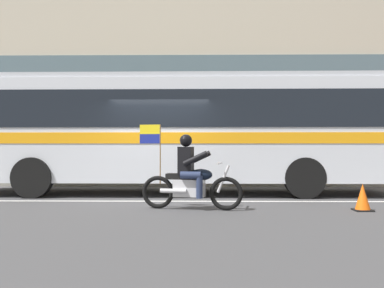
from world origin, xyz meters
name	(u,v)px	position (x,y,z in m)	size (l,w,h in m)	color
ground_plane	(159,198)	(0.00, 0.00, 0.00)	(60.00, 60.00, 0.00)	#3D3D3F
sidewalk_curb	(172,180)	(0.00, 5.10, 0.07)	(28.00, 3.80, 0.15)	gray
lane_center_stripe	(157,201)	(0.00, -0.60, 0.00)	(26.60, 0.14, 0.01)	silver
office_building_facade	(175,29)	(0.00, 7.39, 6.32)	(28.00, 0.89, 12.62)	#B2A893
transit_bus	(178,126)	(0.42, 1.19, 1.88)	(11.85, 2.70, 3.22)	silver
motorcycle_with_rider	(190,177)	(0.82, -1.94, 0.67)	(2.17, 0.71, 1.78)	black
fire_hydrant	(51,170)	(-4.01, 3.67, 0.52)	(0.22, 0.30, 0.75)	red
traffic_cone	(363,198)	(4.34, -2.09, 0.26)	(0.36, 0.36, 0.55)	#EA590F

